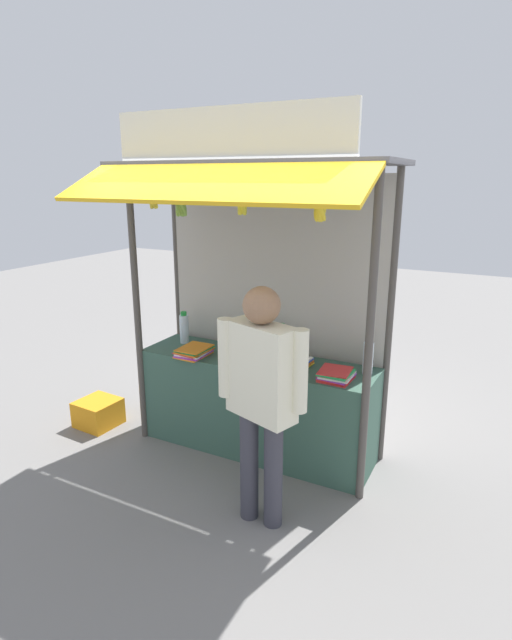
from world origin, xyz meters
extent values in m
plane|color=slate|center=(0.00, 0.00, 0.00)|extent=(20.00, 20.00, 0.00)
cube|color=#385B4C|center=(0.00, 0.00, 0.43)|extent=(2.08, 0.57, 0.85)
cylinder|color=#4C4742|center=(-1.04, -0.28, 1.22)|extent=(0.06, 0.06, 2.44)
cylinder|color=#4C4742|center=(1.04, -0.28, 1.22)|extent=(0.06, 0.06, 2.44)
cylinder|color=#4C4742|center=(-1.04, 0.34, 1.22)|extent=(0.06, 0.06, 2.44)
cylinder|color=#4C4742|center=(1.04, 0.34, 1.22)|extent=(0.06, 0.06, 2.44)
cube|color=#B7B2A8|center=(0.00, 0.34, 1.20)|extent=(2.03, 0.04, 2.39)
cube|color=#3F3F44|center=(0.00, -0.07, 2.46)|extent=(2.28, 0.82, 0.04)
cube|color=gold|center=(0.00, -0.73, 2.33)|extent=(2.24, 0.51, 0.26)
cube|color=white|center=(0.00, -0.43, 2.66)|extent=(1.87, 0.04, 0.35)
cylinder|color=#59544C|center=(0.00, -0.38, 2.36)|extent=(1.97, 0.02, 0.02)
cylinder|color=silver|center=(0.11, 0.00, 0.96)|extent=(0.07, 0.07, 0.22)
cylinder|color=red|center=(0.11, 0.00, 1.09)|extent=(0.04, 0.04, 0.03)
cylinder|color=silver|center=(-0.81, 0.09, 0.99)|extent=(0.09, 0.09, 0.27)
cylinder|color=#198C33|center=(-0.81, 0.09, 1.14)|extent=(0.06, 0.06, 0.04)
cylinder|color=silver|center=(0.16, 0.18, 0.98)|extent=(0.08, 0.08, 0.26)
cylinder|color=#198C33|center=(0.16, 0.18, 1.13)|extent=(0.05, 0.05, 0.03)
cylinder|color=silver|center=(0.94, 0.11, 0.99)|extent=(0.08, 0.08, 0.26)
cylinder|color=white|center=(0.94, 0.11, 1.13)|extent=(0.05, 0.05, 0.04)
cylinder|color=silver|center=(-0.18, 0.00, 0.96)|extent=(0.06, 0.06, 0.20)
cylinder|color=blue|center=(-0.18, 0.00, 1.07)|extent=(0.04, 0.04, 0.03)
cylinder|color=silver|center=(0.01, 0.06, 0.97)|extent=(0.07, 0.07, 0.23)
cylinder|color=#198C33|center=(0.01, 0.06, 1.10)|extent=(0.05, 0.05, 0.03)
cube|color=black|center=(0.36, -0.04, 0.86)|extent=(0.26, 0.32, 0.01)
cube|color=yellow|center=(0.37, -0.03, 0.87)|extent=(0.25, 0.32, 0.01)
cube|color=red|center=(0.37, -0.03, 0.88)|extent=(0.24, 0.31, 0.01)
cube|color=orange|center=(0.37, -0.03, 0.88)|extent=(0.24, 0.31, 0.01)
cube|color=blue|center=(0.37, -0.02, 0.89)|extent=(0.26, 0.32, 0.01)
cube|color=blue|center=(0.36, -0.02, 0.90)|extent=(0.25, 0.32, 0.01)
cube|color=white|center=(0.36, -0.04, 0.92)|extent=(0.25, 0.32, 0.01)
cube|color=orange|center=(-0.53, -0.17, 0.86)|extent=(0.24, 0.30, 0.01)
cube|color=purple|center=(-0.52, -0.17, 0.87)|extent=(0.24, 0.30, 0.01)
cube|color=white|center=(-0.53, -0.16, 0.89)|extent=(0.24, 0.31, 0.01)
cube|color=red|center=(-0.53, -0.17, 0.90)|extent=(0.26, 0.32, 0.01)
cube|color=orange|center=(-0.52, -0.17, 0.90)|extent=(0.25, 0.31, 0.01)
cube|color=green|center=(-0.52, -0.16, 0.91)|extent=(0.25, 0.31, 0.01)
cube|color=green|center=(-0.52, -0.16, 0.92)|extent=(0.26, 0.32, 0.01)
cube|color=orange|center=(-0.51, -0.17, 0.93)|extent=(0.23, 0.30, 0.01)
cube|color=red|center=(0.76, -0.12, 0.86)|extent=(0.24, 0.26, 0.01)
cube|color=red|center=(0.75, -0.10, 0.87)|extent=(0.23, 0.26, 0.01)
cube|color=purple|center=(0.76, -0.11, 0.88)|extent=(0.25, 0.27, 0.01)
cube|color=white|center=(0.76, -0.11, 0.89)|extent=(0.24, 0.26, 0.01)
cube|color=red|center=(0.75, -0.11, 0.90)|extent=(0.23, 0.26, 0.01)
cube|color=green|center=(0.76, -0.12, 0.91)|extent=(0.24, 0.26, 0.01)
cube|color=red|center=(0.75, -0.11, 0.93)|extent=(0.25, 0.27, 0.01)
cylinder|color=#332D23|center=(-0.71, -0.38, 2.31)|extent=(0.01, 0.01, 0.07)
cylinder|color=olive|center=(-0.71, -0.38, 2.25)|extent=(0.04, 0.04, 0.04)
ellipsoid|color=gold|center=(-0.69, -0.38, 2.18)|extent=(0.03, 0.06, 0.13)
ellipsoid|color=gold|center=(-0.70, -0.37, 2.18)|extent=(0.06, 0.05, 0.13)
ellipsoid|color=gold|center=(-0.70, -0.37, 2.18)|extent=(0.06, 0.04, 0.13)
ellipsoid|color=gold|center=(-0.72, -0.37, 2.18)|extent=(0.06, 0.05, 0.13)
ellipsoid|color=gold|center=(-0.73, -0.38, 2.18)|extent=(0.04, 0.06, 0.13)
ellipsoid|color=gold|center=(-0.72, -0.39, 2.18)|extent=(0.04, 0.06, 0.13)
ellipsoid|color=gold|center=(-0.72, -0.40, 2.18)|extent=(0.06, 0.05, 0.13)
ellipsoid|color=gold|center=(-0.70, -0.40, 2.18)|extent=(0.06, 0.04, 0.13)
ellipsoid|color=gold|center=(-0.69, -0.40, 2.18)|extent=(0.06, 0.07, 0.13)
cylinder|color=#332D23|center=(0.09, -0.38, 2.30)|extent=(0.01, 0.01, 0.09)
cylinder|color=olive|center=(0.09, -0.38, 2.23)|extent=(0.04, 0.04, 0.04)
ellipsoid|color=yellow|center=(0.10, -0.38, 2.16)|extent=(0.04, 0.06, 0.13)
ellipsoid|color=yellow|center=(0.10, -0.37, 2.16)|extent=(0.06, 0.06, 0.14)
ellipsoid|color=yellow|center=(0.09, -0.36, 2.16)|extent=(0.08, 0.04, 0.13)
ellipsoid|color=yellow|center=(0.08, -0.37, 2.16)|extent=(0.06, 0.05, 0.14)
ellipsoid|color=yellow|center=(0.07, -0.38, 2.16)|extent=(0.05, 0.07, 0.14)
ellipsoid|color=yellow|center=(0.07, -0.39, 2.16)|extent=(0.05, 0.07, 0.14)
ellipsoid|color=yellow|center=(0.08, -0.40, 2.16)|extent=(0.07, 0.06, 0.14)
ellipsoid|color=yellow|center=(0.09, -0.40, 2.16)|extent=(0.06, 0.04, 0.14)
ellipsoid|color=yellow|center=(0.10, -0.40, 2.16)|extent=(0.06, 0.06, 0.14)
cylinder|color=#332D23|center=(-0.45, -0.38, 2.30)|extent=(0.01, 0.01, 0.10)
cylinder|color=olive|center=(-0.45, -0.38, 2.23)|extent=(0.04, 0.04, 0.04)
ellipsoid|color=#7AA93F|center=(-0.42, -0.38, 2.15)|extent=(0.04, 0.08, 0.16)
ellipsoid|color=#7AA93F|center=(-0.43, -0.37, 2.14)|extent=(0.05, 0.06, 0.16)
ellipsoid|color=#7AA93F|center=(-0.44, -0.36, 2.14)|extent=(0.07, 0.04, 0.16)
ellipsoid|color=#7AA93F|center=(-0.46, -0.36, 2.15)|extent=(0.08, 0.06, 0.16)
ellipsoid|color=#7AA93F|center=(-0.46, -0.38, 2.14)|extent=(0.05, 0.07, 0.16)
ellipsoid|color=#7AA93F|center=(-0.47, -0.39, 2.15)|extent=(0.05, 0.08, 0.16)
ellipsoid|color=#7AA93F|center=(-0.46, -0.41, 2.15)|extent=(0.09, 0.06, 0.16)
ellipsoid|color=#7AA93F|center=(-0.44, -0.41, 2.15)|extent=(0.08, 0.04, 0.16)
ellipsoid|color=#7AA93F|center=(-0.42, -0.40, 2.15)|extent=(0.07, 0.08, 0.16)
cylinder|color=#332D23|center=(0.68, -0.38, 2.29)|extent=(0.01, 0.01, 0.11)
cylinder|color=olive|center=(0.68, -0.38, 2.21)|extent=(0.04, 0.04, 0.04)
ellipsoid|color=yellow|center=(0.69, -0.38, 2.14)|extent=(0.04, 0.07, 0.14)
ellipsoid|color=yellow|center=(0.69, -0.36, 2.14)|extent=(0.07, 0.07, 0.14)
ellipsoid|color=yellow|center=(0.68, -0.37, 2.14)|extent=(0.07, 0.03, 0.14)
ellipsoid|color=yellow|center=(0.66, -0.36, 2.14)|extent=(0.07, 0.06, 0.14)
ellipsoid|color=yellow|center=(0.66, -0.38, 2.14)|extent=(0.05, 0.06, 0.14)
ellipsoid|color=yellow|center=(0.65, -0.39, 2.14)|extent=(0.05, 0.08, 0.14)
ellipsoid|color=yellow|center=(0.67, -0.40, 2.14)|extent=(0.06, 0.05, 0.14)
ellipsoid|color=yellow|center=(0.68, -0.40, 2.14)|extent=(0.06, 0.04, 0.14)
ellipsoid|color=yellow|center=(0.70, -0.40, 2.14)|extent=(0.06, 0.07, 0.14)
cylinder|color=#383842|center=(0.39, -0.86, 0.41)|extent=(0.13, 0.13, 0.82)
cylinder|color=#383842|center=(0.58, -0.86, 0.41)|extent=(0.13, 0.13, 0.82)
cube|color=#EAE5C6|center=(0.49, -0.86, 1.14)|extent=(0.53, 0.35, 0.65)
cylinder|color=#EAE5C6|center=(0.21, -0.86, 1.19)|extent=(0.10, 0.10, 0.55)
cylinder|color=#EAE5C6|center=(0.76, -0.86, 1.19)|extent=(0.10, 0.10, 0.55)
sphere|color=#936B4C|center=(0.49, -0.86, 1.58)|extent=(0.24, 0.24, 0.24)
cube|color=orange|center=(-1.59, -0.32, 0.13)|extent=(0.39, 0.39, 0.26)
camera|label=1|loc=(1.86, -3.61, 2.36)|focal=28.19mm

